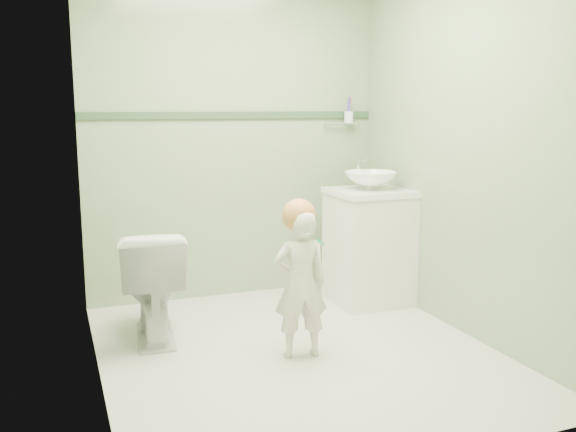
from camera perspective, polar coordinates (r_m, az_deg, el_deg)
name	(u,v)px	position (r m, az deg, el deg)	size (l,w,h in m)	color
ground	(297,352)	(3.70, 0.85, -12.35)	(2.50, 2.50, 0.00)	beige
room_shell	(298,145)	(3.43, 0.91, 6.52)	(2.50, 2.54, 2.40)	#85A575
trim_stripe	(234,115)	(4.60, -4.94, 9.21)	(2.20, 0.02, 0.05)	#314E32
vanity	(369,248)	(4.53, 7.44, -2.96)	(0.52, 0.50, 0.80)	white
counter	(370,192)	(4.46, 7.56, 2.18)	(0.54, 0.52, 0.04)	white
basin	(370,180)	(4.45, 7.58, 3.26)	(0.37, 0.37, 0.13)	white
faucet	(359,167)	(4.60, 6.50, 4.50)	(0.03, 0.13, 0.18)	silver
cup_holder	(348,117)	(4.87, 5.51, 9.04)	(0.26, 0.07, 0.21)	silver
toilet	(152,283)	(3.90, -12.35, -6.06)	(0.39, 0.68, 0.69)	white
toddler	(300,284)	(3.51, 1.15, -6.28)	(0.31, 0.20, 0.85)	beige
hair_cap	(299,215)	(3.45, 1.01, 0.05)	(0.19, 0.19, 0.19)	#C77E43
teal_toothbrush	(319,242)	(3.35, 2.91, -2.36)	(0.11, 0.14, 0.08)	#0B9B6A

